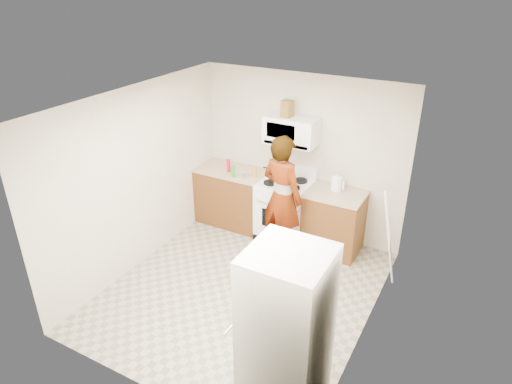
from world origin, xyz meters
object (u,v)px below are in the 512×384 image
Objects in this scene: kettle at (336,184)px; saucepan at (277,173)px; gas_range at (285,209)px; fridge at (286,332)px; microwave at (291,130)px; person at (282,197)px.

kettle reaches higher than saucepan.
fridge is (1.29, -2.74, 0.36)m from gas_range.
gas_range is 1.22m from microwave.
microwave is 4.04× the size of kettle.
microwave is 3.25m from fridge.
saucepan is (-0.18, -0.04, -0.69)m from microwave.
person is 1.07× the size of fridge.
person reaches higher than saucepan.
saucepan is at bearing 154.67° from gas_range.
microwave is 0.99m from person.
gas_range is 3.05m from fridge.
person is 0.82m from kettle.
gas_range is 0.66× the size of fridge.
gas_range is at bearing 115.19° from fridge.
kettle is at bearing -121.89° from person.
person is at bearing 116.32° from fridge.
microwave is 0.45× the size of fridge.
person reaches higher than gas_range.
gas_range is 0.62× the size of person.
person is 9.72× the size of kettle.
person is at bearing -143.60° from kettle.
person reaches higher than kettle.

